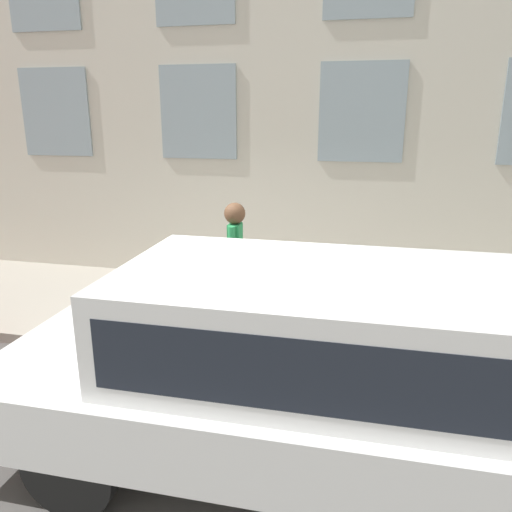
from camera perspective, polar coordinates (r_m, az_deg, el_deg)
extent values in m
plane|color=#514F4C|center=(6.02, -3.01, -12.74)|extent=(80.00, 80.00, 0.00)
cube|color=#A8A093|center=(7.25, 0.09, -6.89)|extent=(2.88, 60.00, 0.14)
cube|color=#8C9EA8|center=(7.93, 11.99, 15.75)|extent=(0.03, 1.27, 1.46)
cube|color=#8C9EA8|center=(8.39, -6.64, 15.98)|extent=(0.03, 1.27, 1.46)
cube|color=#8C9EA8|center=(9.56, -21.94, 14.98)|extent=(0.03, 1.27, 1.46)
cylinder|color=gray|center=(6.34, 2.44, -9.52)|extent=(0.35, 0.35, 0.04)
cylinder|color=gray|center=(6.20, 2.48, -6.65)|extent=(0.26, 0.26, 0.73)
sphere|color=slate|center=(6.07, 2.52, -3.48)|extent=(0.27, 0.27, 0.27)
cylinder|color=black|center=(6.04, 2.53, -2.75)|extent=(0.09, 0.09, 0.11)
cylinder|color=gray|center=(6.14, 4.14, -6.03)|extent=(0.09, 0.10, 0.09)
cylinder|color=gray|center=(6.20, 0.86, -5.77)|extent=(0.09, 0.10, 0.09)
cylinder|color=#232328|center=(6.50, -2.52, -5.17)|extent=(0.12, 0.12, 0.81)
cylinder|color=#232328|center=(6.65, -2.14, -4.66)|extent=(0.12, 0.12, 0.81)
cube|color=#268C4C|center=(6.36, -2.40, 1.03)|extent=(0.22, 0.15, 0.60)
cylinder|color=#268C4C|center=(6.21, -2.78, 0.80)|extent=(0.09, 0.09, 0.57)
cylinder|color=#268C4C|center=(6.50, -2.04, 1.51)|extent=(0.09, 0.09, 0.57)
sphere|color=brown|center=(6.26, -2.45, 4.89)|extent=(0.27, 0.27, 0.27)
cylinder|color=black|center=(4.24, -20.18, -21.62)|extent=(0.24, 0.74, 0.74)
cylinder|color=black|center=(5.57, -10.19, -11.19)|extent=(0.24, 0.74, 0.74)
cylinder|color=black|center=(5.34, 25.41, -13.89)|extent=(0.24, 0.74, 0.74)
cube|color=white|center=(4.30, 5.98, -15.61)|extent=(2.02, 5.27, 0.56)
cube|color=white|center=(3.97, 8.16, -7.43)|extent=(1.78, 3.27, 0.80)
cube|color=#1E232D|center=(3.97, 8.16, -7.43)|extent=(1.79, 3.01, 0.51)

